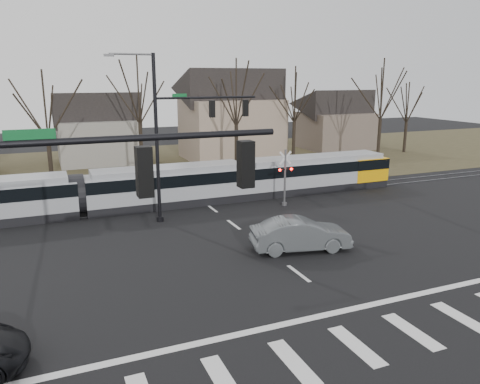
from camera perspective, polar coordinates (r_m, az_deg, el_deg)
name	(u,v)px	position (r m, az deg, el deg)	size (l,w,h in m)	color
ground	(322,291)	(20.51, 9.98, -11.82)	(140.00, 140.00, 0.00)	black
grass_verge	(154,165)	(49.33, -10.40, 3.26)	(140.00, 28.00, 0.01)	#38331E
crosswalk	(385,338)	(17.69, 17.25, -16.66)	(27.00, 2.60, 0.01)	silver
stop_line	(347,310)	(19.19, 12.95, -13.84)	(28.00, 0.35, 0.01)	silver
lane_dashes	(203,202)	(34.22, -4.54, -1.17)	(0.18, 30.00, 0.01)	silver
rail_pair	(204,202)	(34.03, -4.43, -1.21)	(90.00, 1.52, 0.06)	#59595E
tram	(167,184)	(33.17, -8.88, 0.91)	(36.66, 2.72, 2.78)	gray
sedan	(300,234)	(24.65, 7.38, -5.14)	(5.44, 2.86, 1.70)	#515558
signal_pole_near_left	(46,240)	(9.94, -22.57, -5.39)	(9.28, 0.44, 10.20)	black
signal_pole_far	(182,129)	(29.19, -7.09, 7.57)	(9.28, 0.44, 10.20)	black
rail_crossing_signal	(285,179)	(32.83, 5.50, 1.55)	(1.08, 0.36, 4.00)	#59595B
tree_row	(188,121)	(43.39, -6.33, 8.65)	(59.20, 7.20, 10.00)	black
house_b	(97,125)	(51.94, -17.01, 7.82)	(8.64, 7.56, 7.65)	gray
house_c	(231,111)	(52.25, -1.09, 9.83)	(10.80, 8.64, 10.10)	gray
house_d	(335,117)	(61.17, 11.53, 8.95)	(8.64, 7.56, 7.65)	brown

